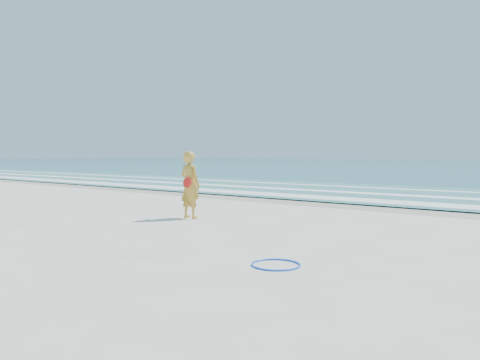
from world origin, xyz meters
The scene contains 8 objects.
ground centered at (0.00, 0.00, 0.00)m, with size 400.00×400.00×0.00m, color silver.
wet_sand centered at (0.00, 9.00, 0.00)m, with size 400.00×2.40×0.00m, color #B2A893.
shallow centered at (0.00, 14.00, 0.04)m, with size 400.00×10.00×0.01m, color #59B7AD.
foam_near centered at (0.00, 10.30, 0.05)m, with size 400.00×1.40×0.01m, color white.
foam_mid centered at (0.00, 13.20, 0.05)m, with size 400.00×0.90×0.01m, color white.
foam_far centered at (0.00, 16.50, 0.05)m, with size 400.00×0.60×0.01m, color white.
hoop centered at (3.87, 0.54, 0.01)m, with size 0.73×0.73×0.03m, color #0E54FF.
woman centered at (-0.81, 3.41, 0.86)m, with size 0.64×0.43×1.72m.
Camera 1 is at (7.75, -5.04, 1.61)m, focal length 35.00 mm.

